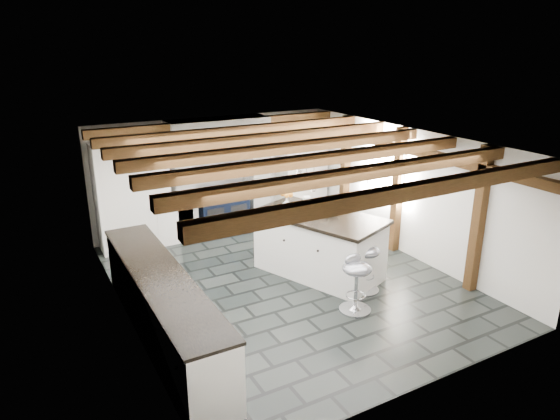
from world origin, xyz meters
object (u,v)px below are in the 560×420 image
range_cooker (222,209)px  bar_stool_near (365,259)px  kitchen_island (319,244)px  bar_stool_far (356,277)px

range_cooker → bar_stool_near: range_cooker is taller
kitchen_island → bar_stool_far: 1.31m
kitchen_island → bar_stool_far: (-0.21, -1.29, 0.00)m
bar_stool_far → range_cooker: bearing=91.0°
bar_stool_far → kitchen_island: bearing=75.6°
bar_stool_near → bar_stool_far: bearing=-121.5°
kitchen_island → bar_stool_near: 0.91m
range_cooker → bar_stool_near: size_ratio=1.16×
bar_stool_near → range_cooker: bearing=122.8°
kitchen_island → range_cooker: bearing=81.7°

